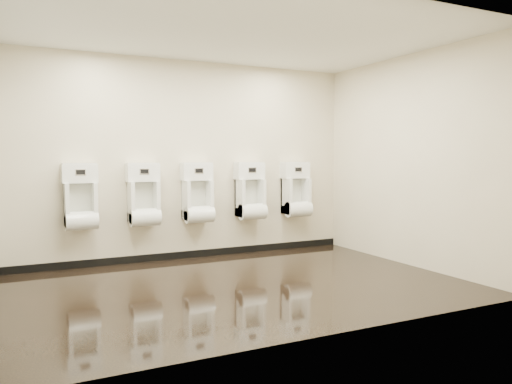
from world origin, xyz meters
TOP-DOWN VIEW (x-y plane):
  - ground at (0.00, 0.00)m, footprint 5.00×3.50m
  - ceiling at (0.00, 0.00)m, footprint 5.00×3.50m
  - back_wall at (0.00, 1.75)m, footprint 5.00×0.02m
  - front_wall at (0.00, -1.75)m, footprint 5.00×0.02m
  - right_wall at (2.50, 0.00)m, footprint 0.02×3.50m
  - skirting_back at (0.00, 1.74)m, footprint 5.00×0.02m
  - urinal_0 at (-1.48, 1.60)m, footprint 0.44×0.33m
  - urinal_1 at (-0.67, 1.60)m, footprint 0.44×0.33m
  - urinal_2 at (0.09, 1.60)m, footprint 0.44×0.33m
  - urinal_3 at (0.92, 1.60)m, footprint 0.44×0.33m
  - urinal_4 at (1.70, 1.60)m, footprint 0.44×0.33m

SIDE VIEW (x-z plane):
  - ground at x=0.00m, z-range 0.00..0.00m
  - skirting_back at x=0.00m, z-range 0.00..0.10m
  - urinal_0 at x=-1.48m, z-range 0.47..1.30m
  - urinal_1 at x=-0.67m, z-range 0.47..1.30m
  - urinal_2 at x=0.09m, z-range 0.47..1.30m
  - urinal_3 at x=0.92m, z-range 0.47..1.30m
  - urinal_4 at x=1.70m, z-range 0.47..1.30m
  - back_wall at x=0.00m, z-range 0.00..2.80m
  - front_wall at x=0.00m, z-range 0.00..2.80m
  - right_wall at x=2.50m, z-range 0.00..2.80m
  - ceiling at x=0.00m, z-range 2.80..2.80m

